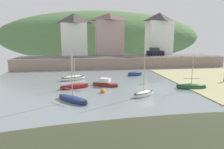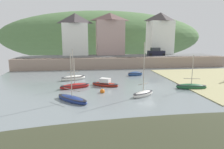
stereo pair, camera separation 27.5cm
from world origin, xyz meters
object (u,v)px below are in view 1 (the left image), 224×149
(sailboat_tall_mast, at_px, (75,86))
(mooring_buoy, at_px, (103,91))
(waterfront_building_centre, at_px, (109,34))
(parked_car_near_slipway, at_px, (155,52))
(dinghy_open_wooden, at_px, (73,78))
(fishing_boat_green, at_px, (105,84))
(waterfront_building_left, at_px, (75,34))
(rowboat_small_beached, at_px, (135,74))
(sailboat_nearest_shore, at_px, (191,86))
(waterfront_building_right, at_px, (159,33))
(sailboat_blue_trim, at_px, (73,99))
(motorboat_with_cabin, at_px, (144,94))

(sailboat_tall_mast, xyz_separation_m, mooring_buoy, (3.53, -2.84, -0.09))
(waterfront_building_centre, xyz_separation_m, parked_car_near_slipway, (10.91, -4.50, -4.57))
(dinghy_open_wooden, xyz_separation_m, fishing_boat_green, (4.74, -4.68, -0.01))
(waterfront_building_left, xyz_separation_m, rowboat_small_beached, (11.28, -17.08, -7.40))
(waterfront_building_centre, height_order, parked_car_near_slipway, waterfront_building_centre)
(mooring_buoy, bearing_deg, sailboat_nearest_shore, 1.65)
(waterfront_building_left, relative_size, dinghy_open_wooden, 1.96)
(waterfront_building_centre, xyz_separation_m, sailboat_tall_mast, (-8.02, -24.75, -7.51))
(rowboat_small_beached, bearing_deg, parked_car_near_slipway, 45.54)
(waterfront_building_left, bearing_deg, mooring_buoy, -81.06)
(rowboat_small_beached, xyz_separation_m, dinghy_open_wooden, (-10.97, -2.34, 0.02))
(waterfront_building_right, height_order, dinghy_open_wooden, waterfront_building_right)
(dinghy_open_wooden, relative_size, sailboat_blue_trim, 0.98)
(waterfront_building_centre, xyz_separation_m, sailboat_blue_trim, (-8.05, -30.45, -7.53))
(rowboat_small_beached, distance_m, fishing_boat_green, 9.38)
(dinghy_open_wooden, bearing_deg, sailboat_tall_mast, -107.00)
(waterfront_building_left, distance_m, motorboat_with_cabin, 31.85)
(motorboat_with_cabin, height_order, mooring_buoy, motorboat_with_cabin)
(fishing_boat_green, bearing_deg, sailboat_nearest_shore, 15.31)
(sailboat_nearest_shore, distance_m, sailboat_tall_mast, 15.83)
(dinghy_open_wooden, height_order, fishing_boat_green, dinghy_open_wooden)
(dinghy_open_wooden, bearing_deg, waterfront_building_left, 68.51)
(motorboat_with_cabin, xyz_separation_m, parked_car_near_slipway, (10.74, 25.15, 2.91))
(waterfront_building_left, relative_size, rowboat_small_beached, 3.47)
(rowboat_small_beached, height_order, parked_car_near_slipway, parked_car_near_slipway)
(sailboat_nearest_shore, bearing_deg, sailboat_blue_trim, -155.33)
(sailboat_tall_mast, height_order, mooring_buoy, sailboat_tall_mast)
(mooring_buoy, bearing_deg, parked_car_near_slipway, 56.30)
(motorboat_with_cabin, relative_size, sailboat_nearest_shore, 1.36)
(mooring_buoy, bearing_deg, waterfront_building_centre, 80.76)
(waterfront_building_right, bearing_deg, fishing_boat_green, -125.60)
(fishing_boat_green, relative_size, parked_car_near_slipway, 1.02)
(waterfront_building_left, distance_m, parked_car_near_slipway, 20.73)
(sailboat_blue_trim, height_order, parked_car_near_slipway, sailboat_blue_trim)
(sailboat_tall_mast, bearing_deg, mooring_buoy, -56.10)
(waterfront_building_right, height_order, sailboat_tall_mast, waterfront_building_right)
(waterfront_building_left, relative_size, mooring_buoy, 17.06)
(waterfront_building_centre, relative_size, sailboat_blue_trim, 1.98)
(waterfront_building_centre, height_order, dinghy_open_wooden, waterfront_building_centre)
(dinghy_open_wooden, height_order, motorboat_with_cabin, motorboat_with_cabin)
(waterfront_building_left, bearing_deg, sailboat_blue_trim, -88.53)
(sailboat_blue_trim, relative_size, sailboat_nearest_shore, 1.12)
(fishing_boat_green, bearing_deg, waterfront_building_right, 85.13)
(waterfront_building_centre, xyz_separation_m, mooring_buoy, (-4.49, -27.59, -7.60))
(parked_car_near_slipway, bearing_deg, sailboat_tall_mast, -132.03)
(sailboat_tall_mast, relative_size, mooring_buoy, 7.08)
(motorboat_with_cabin, relative_size, mooring_buoy, 10.67)
(fishing_boat_green, bearing_deg, rowboat_small_beached, 79.11)
(fishing_boat_green, bearing_deg, dinghy_open_wooden, 166.11)
(mooring_buoy, bearing_deg, dinghy_open_wooden, 116.28)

